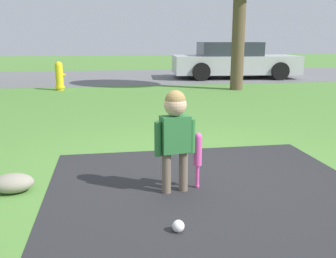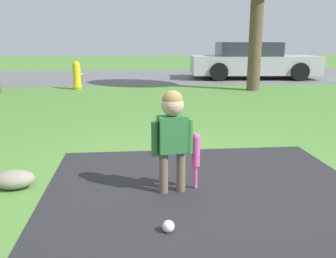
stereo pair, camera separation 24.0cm
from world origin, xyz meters
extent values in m
plane|color=#518438|center=(0.00, 0.00, 0.00)|extent=(60.00, 60.00, 0.00)
cube|color=slate|center=(0.00, 10.93, 0.00)|extent=(40.00, 6.00, 0.01)
cylinder|color=#6B5B4C|center=(-0.32, -0.36, 0.20)|extent=(0.08, 0.08, 0.40)
cylinder|color=#6B5B4C|center=(-0.15, -0.34, 0.20)|extent=(0.08, 0.08, 0.40)
cube|color=#2D7238|center=(-0.24, -0.35, 0.57)|extent=(0.28, 0.19, 0.34)
cylinder|color=#2D7238|center=(-0.40, -0.38, 0.53)|extent=(0.07, 0.07, 0.32)
cylinder|color=#2D7238|center=(-0.08, -0.32, 0.53)|extent=(0.07, 0.07, 0.32)
sphere|color=#D8AD8C|center=(-0.24, -0.35, 0.84)|extent=(0.21, 0.21, 0.21)
sphere|color=#997A47|center=(-0.24, -0.35, 0.87)|extent=(0.19, 0.19, 0.19)
sphere|color=#E54CA5|center=(-0.01, -0.29, 0.02)|extent=(0.04, 0.04, 0.04)
cylinder|color=#E54CA5|center=(-0.01, -0.29, 0.12)|extent=(0.03, 0.03, 0.23)
cylinder|color=#E54CA5|center=(-0.01, -0.29, 0.38)|extent=(0.08, 0.08, 0.28)
sphere|color=#E54CA5|center=(-0.01, -0.29, 0.52)|extent=(0.07, 0.07, 0.07)
sphere|color=white|center=(-0.35, -1.10, 0.05)|extent=(0.09, 0.09, 0.09)
cylinder|color=yellow|center=(-2.13, 7.30, 0.35)|extent=(0.21, 0.21, 0.70)
sphere|color=yellow|center=(-2.13, 7.30, 0.70)|extent=(0.20, 0.20, 0.20)
cylinder|color=yellow|center=(-2.13, 7.30, 0.08)|extent=(0.27, 0.27, 0.06)
cylinder|color=yellow|center=(-2.02, 7.30, 0.42)|extent=(0.10, 0.08, 0.08)
cube|color=#B7B7BC|center=(3.87, 9.79, 0.49)|extent=(4.63, 2.22, 0.65)
cube|color=#2D333D|center=(3.64, 9.81, 1.06)|extent=(2.29, 1.80, 0.48)
cylinder|color=black|center=(5.33, 10.60, 0.31)|extent=(0.64, 0.23, 0.62)
cylinder|color=black|center=(5.17, 8.74, 0.31)|extent=(0.64, 0.23, 0.62)
cylinder|color=black|center=(2.56, 10.83, 0.31)|extent=(0.64, 0.23, 0.62)
cylinder|color=black|center=(2.40, 8.98, 0.31)|extent=(0.64, 0.23, 0.62)
cylinder|color=brown|center=(2.83, 6.61, 1.52)|extent=(0.36, 0.36, 3.04)
ellipsoid|color=gray|center=(-1.75, -0.11, 0.09)|extent=(0.39, 0.27, 0.18)
camera|label=1|loc=(-0.84, -3.61, 1.41)|focal=40.00mm
camera|label=2|loc=(-0.61, -3.64, 1.41)|focal=40.00mm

